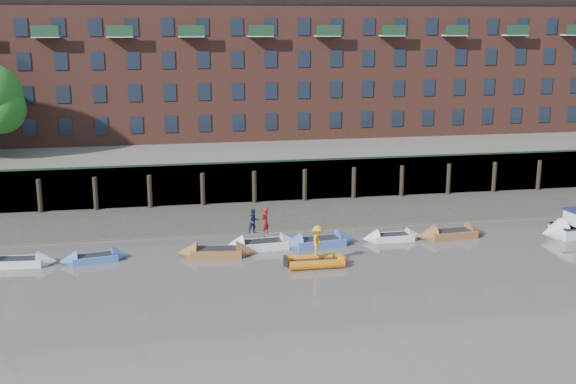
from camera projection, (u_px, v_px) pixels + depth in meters
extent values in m
plane|color=#5D5751|center=(355.00, 309.00, 35.87)|extent=(220.00, 220.00, 0.00)
cube|color=#3D382F|center=(289.00, 215.00, 53.08)|extent=(110.00, 8.00, 0.50)
cube|color=#4C4336|center=(298.00, 228.00, 49.83)|extent=(110.00, 1.60, 0.10)
cube|color=#2D2A26|center=(278.00, 181.00, 56.92)|extent=(110.00, 0.80, 3.20)
cylinder|color=black|center=(40.00, 197.00, 53.18)|extent=(0.36, 0.36, 2.60)
cylinder|color=black|center=(95.00, 194.00, 53.89)|extent=(0.36, 0.36, 2.60)
cylinder|color=black|center=(150.00, 192.00, 54.60)|extent=(0.36, 0.36, 2.60)
cylinder|color=black|center=(203.00, 190.00, 55.30)|extent=(0.36, 0.36, 2.60)
cylinder|color=black|center=(254.00, 188.00, 56.01)|extent=(0.36, 0.36, 2.60)
cylinder|color=black|center=(305.00, 185.00, 56.72)|extent=(0.36, 0.36, 2.60)
cylinder|color=black|center=(354.00, 183.00, 57.43)|extent=(0.36, 0.36, 2.60)
cylinder|color=black|center=(402.00, 181.00, 58.14)|extent=(0.36, 0.36, 2.60)
cylinder|color=black|center=(449.00, 179.00, 58.85)|extent=(0.36, 0.36, 2.60)
cylinder|color=black|center=(494.00, 178.00, 59.56)|extent=(0.36, 0.36, 2.60)
cylinder|color=black|center=(539.00, 176.00, 60.27)|extent=(0.36, 0.36, 2.60)
cube|color=#264C2D|center=(279.00, 161.00, 56.25)|extent=(110.00, 0.06, 0.10)
cube|color=#5E594D|center=(255.00, 151.00, 69.93)|extent=(110.00, 28.00, 3.20)
cube|color=brown|center=(252.00, 71.00, 69.11)|extent=(80.00, 10.00, 12.00)
cube|color=black|center=(29.00, 128.00, 61.75)|extent=(1.10, 0.12, 1.50)
cube|color=black|center=(66.00, 127.00, 62.28)|extent=(1.10, 0.12, 1.50)
cube|color=black|center=(101.00, 126.00, 62.81)|extent=(1.10, 0.12, 1.50)
cube|color=black|center=(137.00, 125.00, 63.34)|extent=(1.10, 0.12, 1.50)
cube|color=black|center=(171.00, 124.00, 63.87)|extent=(1.10, 0.12, 1.50)
cube|color=black|center=(205.00, 123.00, 64.40)|extent=(1.10, 0.12, 1.50)
cube|color=black|center=(238.00, 122.00, 64.94)|extent=(1.10, 0.12, 1.50)
cube|color=black|center=(271.00, 121.00, 65.47)|extent=(1.10, 0.12, 1.50)
cube|color=black|center=(304.00, 121.00, 66.00)|extent=(1.10, 0.12, 1.50)
cube|color=black|center=(335.00, 120.00, 66.53)|extent=(1.10, 0.12, 1.50)
cube|color=black|center=(367.00, 119.00, 67.06)|extent=(1.10, 0.12, 1.50)
cube|color=black|center=(397.00, 118.00, 67.59)|extent=(1.10, 0.12, 1.50)
cube|color=black|center=(428.00, 118.00, 68.13)|extent=(1.10, 0.12, 1.50)
cube|color=black|center=(458.00, 117.00, 68.66)|extent=(1.10, 0.12, 1.50)
cube|color=black|center=(487.00, 116.00, 69.19)|extent=(1.10, 0.12, 1.50)
cube|color=black|center=(516.00, 115.00, 69.72)|extent=(1.10, 0.12, 1.50)
cube|color=black|center=(544.00, 115.00, 70.25)|extent=(1.10, 0.12, 1.50)
cube|color=black|center=(573.00, 114.00, 70.78)|extent=(1.10, 0.12, 1.50)
cube|color=black|center=(27.00, 95.00, 61.09)|extent=(1.10, 0.12, 1.50)
cube|color=black|center=(63.00, 94.00, 61.63)|extent=(1.10, 0.12, 1.50)
cube|color=black|center=(99.00, 94.00, 62.16)|extent=(1.10, 0.12, 1.50)
cube|color=black|center=(135.00, 93.00, 62.69)|extent=(1.10, 0.12, 1.50)
cube|color=black|center=(170.00, 92.00, 63.22)|extent=(1.10, 0.12, 1.50)
cube|color=black|center=(204.00, 92.00, 63.75)|extent=(1.10, 0.12, 1.50)
cube|color=black|center=(238.00, 91.00, 64.28)|extent=(1.10, 0.12, 1.50)
cube|color=black|center=(271.00, 91.00, 64.82)|extent=(1.10, 0.12, 1.50)
cube|color=black|center=(304.00, 90.00, 65.35)|extent=(1.10, 0.12, 1.50)
cube|color=black|center=(336.00, 89.00, 65.88)|extent=(1.10, 0.12, 1.50)
cube|color=black|center=(367.00, 89.00, 66.41)|extent=(1.10, 0.12, 1.50)
cube|color=black|center=(398.00, 88.00, 66.94)|extent=(1.10, 0.12, 1.50)
cube|color=black|center=(429.00, 88.00, 67.47)|extent=(1.10, 0.12, 1.50)
cube|color=black|center=(459.00, 87.00, 68.01)|extent=(1.10, 0.12, 1.50)
cube|color=black|center=(489.00, 87.00, 68.54)|extent=(1.10, 0.12, 1.50)
cube|color=black|center=(518.00, 86.00, 69.07)|extent=(1.10, 0.12, 1.50)
cube|color=black|center=(547.00, 86.00, 69.60)|extent=(1.10, 0.12, 1.50)
cube|color=black|center=(575.00, 85.00, 70.13)|extent=(1.10, 0.12, 1.50)
cube|color=black|center=(24.00, 61.00, 60.44)|extent=(1.10, 0.12, 1.50)
cube|color=black|center=(61.00, 61.00, 60.97)|extent=(1.10, 0.12, 1.50)
cube|color=black|center=(97.00, 61.00, 61.51)|extent=(1.10, 0.12, 1.50)
cube|color=black|center=(133.00, 60.00, 62.04)|extent=(1.10, 0.12, 1.50)
cube|color=black|center=(169.00, 60.00, 62.57)|extent=(1.10, 0.12, 1.50)
cube|color=black|center=(203.00, 60.00, 63.10)|extent=(1.10, 0.12, 1.50)
cube|color=black|center=(237.00, 59.00, 63.63)|extent=(1.10, 0.12, 1.50)
cube|color=black|center=(271.00, 59.00, 64.16)|extent=(1.10, 0.12, 1.50)
cube|color=black|center=(304.00, 59.00, 64.70)|extent=(1.10, 0.12, 1.50)
cube|color=black|center=(336.00, 58.00, 65.23)|extent=(1.10, 0.12, 1.50)
cube|color=black|center=(368.00, 58.00, 65.76)|extent=(1.10, 0.12, 1.50)
cube|color=black|center=(400.00, 58.00, 66.29)|extent=(1.10, 0.12, 1.50)
cube|color=black|center=(430.00, 57.00, 66.82)|extent=(1.10, 0.12, 1.50)
cube|color=black|center=(461.00, 57.00, 67.36)|extent=(1.10, 0.12, 1.50)
cube|color=black|center=(491.00, 57.00, 67.89)|extent=(1.10, 0.12, 1.50)
cube|color=black|center=(520.00, 57.00, 68.42)|extent=(1.10, 0.12, 1.50)
cube|color=black|center=(549.00, 56.00, 68.95)|extent=(1.10, 0.12, 1.50)
cube|color=black|center=(21.00, 27.00, 59.79)|extent=(1.10, 0.12, 1.50)
cube|color=black|center=(59.00, 27.00, 60.32)|extent=(1.10, 0.12, 1.50)
cube|color=black|center=(95.00, 27.00, 60.86)|extent=(1.10, 0.12, 1.50)
cube|color=black|center=(132.00, 27.00, 61.39)|extent=(1.10, 0.12, 1.50)
cube|color=black|center=(167.00, 27.00, 61.92)|extent=(1.10, 0.12, 1.50)
cube|color=black|center=(202.00, 27.00, 62.45)|extent=(1.10, 0.12, 1.50)
cube|color=black|center=(237.00, 27.00, 62.98)|extent=(1.10, 0.12, 1.50)
cube|color=black|center=(271.00, 27.00, 63.51)|extent=(1.10, 0.12, 1.50)
cube|color=black|center=(304.00, 27.00, 64.05)|extent=(1.10, 0.12, 1.50)
cube|color=black|center=(337.00, 27.00, 64.58)|extent=(1.10, 0.12, 1.50)
cube|color=black|center=(369.00, 27.00, 65.11)|extent=(1.10, 0.12, 1.50)
cube|color=black|center=(401.00, 26.00, 65.64)|extent=(1.10, 0.12, 1.50)
cube|color=black|center=(432.00, 26.00, 66.17)|extent=(1.10, 0.12, 1.50)
cube|color=black|center=(463.00, 26.00, 66.70)|extent=(1.10, 0.12, 1.50)
cube|color=black|center=(493.00, 26.00, 67.24)|extent=(1.10, 0.12, 1.50)
cube|color=black|center=(523.00, 26.00, 67.77)|extent=(1.10, 0.12, 1.50)
cube|color=black|center=(552.00, 26.00, 68.30)|extent=(1.10, 0.12, 1.50)
cube|color=silver|center=(18.00, 262.00, 42.07)|extent=(2.95, 1.50, 0.45)
cone|color=silver|center=(47.00, 261.00, 42.24)|extent=(1.21, 1.37, 1.29)
cube|color=black|center=(18.00, 259.00, 42.02)|extent=(2.45, 1.15, 0.06)
cube|color=#435FA4|center=(95.00, 258.00, 42.82)|extent=(2.78, 1.64, 0.41)
cone|color=#435FA4|center=(121.00, 255.00, 43.35)|extent=(1.21, 1.34, 1.18)
cone|color=#435FA4|center=(68.00, 261.00, 42.29)|extent=(1.21, 1.34, 1.18)
cube|color=black|center=(94.00, 255.00, 42.78)|extent=(2.30, 1.27, 0.06)
cube|color=brown|center=(217.00, 252.00, 43.82)|extent=(3.23, 1.79, 0.48)
cone|color=brown|center=(246.00, 252.00, 43.90)|extent=(1.37, 1.53, 1.38)
cone|color=brown|center=(187.00, 253.00, 43.74)|extent=(1.37, 1.53, 1.38)
cube|color=black|center=(217.00, 249.00, 43.77)|extent=(2.67, 1.38, 0.06)
cube|color=silver|center=(262.00, 245.00, 45.23)|extent=(3.27, 1.67, 0.50)
cone|color=silver|center=(290.00, 242.00, 45.69)|extent=(1.34, 1.52, 1.43)
cone|color=silver|center=(233.00, 247.00, 44.77)|extent=(1.34, 1.52, 1.43)
cube|color=black|center=(262.00, 241.00, 45.18)|extent=(2.72, 1.27, 0.06)
cube|color=#435FA4|center=(319.00, 242.00, 45.77)|extent=(3.33, 1.79, 0.50)
cone|color=#435FA4|center=(346.00, 240.00, 46.30)|extent=(1.39, 1.57, 1.44)
cone|color=#435FA4|center=(291.00, 245.00, 45.24)|extent=(1.39, 1.57, 1.44)
cube|color=black|center=(319.00, 239.00, 45.72)|extent=(2.76, 1.37, 0.06)
cube|color=silver|center=(393.00, 237.00, 46.95)|extent=(2.66, 1.24, 0.41)
cone|color=silver|center=(415.00, 236.00, 47.25)|extent=(1.05, 1.21, 1.19)
cone|color=silver|center=(370.00, 239.00, 46.64)|extent=(1.05, 1.21, 1.19)
cube|color=black|center=(393.00, 234.00, 46.90)|extent=(2.21, 0.94, 0.06)
cube|color=brown|center=(451.00, 234.00, 47.54)|extent=(3.23, 1.64, 0.49)
cone|color=brown|center=(476.00, 232.00, 47.99)|extent=(1.32, 1.50, 1.42)
cone|color=brown|center=(426.00, 236.00, 47.09)|extent=(1.32, 1.50, 1.42)
cube|color=black|center=(452.00, 231.00, 47.49)|extent=(2.69, 1.25, 0.06)
cylinder|color=#C8640C|center=(314.00, 259.00, 42.58)|extent=(3.20, 0.56, 0.53)
cylinder|color=#C8640C|center=(317.00, 265.00, 41.51)|extent=(3.20, 0.56, 0.53)
sphere|color=#C8640C|center=(342.00, 260.00, 42.31)|extent=(0.61, 0.61, 0.61)
cube|color=black|center=(315.00, 262.00, 42.04)|extent=(2.67, 0.94, 0.18)
cone|color=silver|center=(552.00, 233.00, 47.25)|extent=(1.76, 2.02, 1.83)
imported|color=maroon|center=(265.00, 221.00, 44.88)|extent=(0.73, 0.72, 1.69)
imported|color=#19233F|center=(254.00, 221.00, 44.98)|extent=(0.89, 0.77, 1.58)
imported|color=orange|center=(318.00, 241.00, 41.82)|extent=(1.12, 1.38, 1.86)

